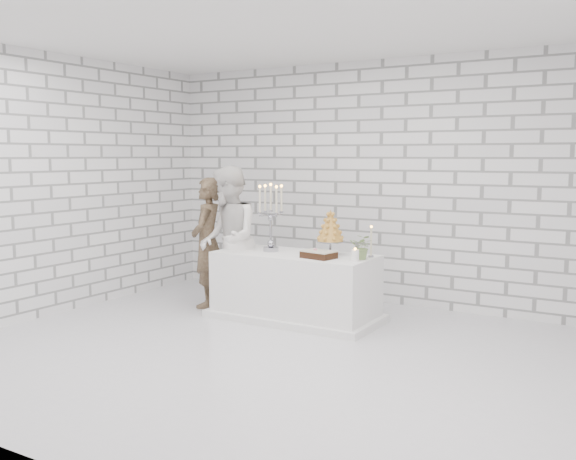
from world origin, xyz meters
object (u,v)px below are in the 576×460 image
Objects in this scene: bride at (228,240)px; cake_table at (295,286)px; candelabra at (271,217)px; groom at (207,243)px; croquembouche at (330,232)px.

cake_table is at bearing 56.12° from bride.
cake_table is 2.31× the size of candelabra.
bride reaches higher than cake_table.
candelabra is (0.53, 0.10, 0.28)m from bride.
groom is 2.02× the size of candelabra.
bride is at bearing -170.49° from croquembouche.
groom is 0.98m from candelabra.
croquembouche is (0.39, 0.11, 0.63)m from cake_table.
cake_table is at bearing -0.54° from candelabra.
bride is 3.43× the size of croquembouche.
bride is at bearing 55.72° from groom.
groom is 3.14× the size of croquembouche.
groom is 0.40m from bride.
cake_table is at bearing 69.58° from groom.
cake_table is 0.83m from candelabra.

